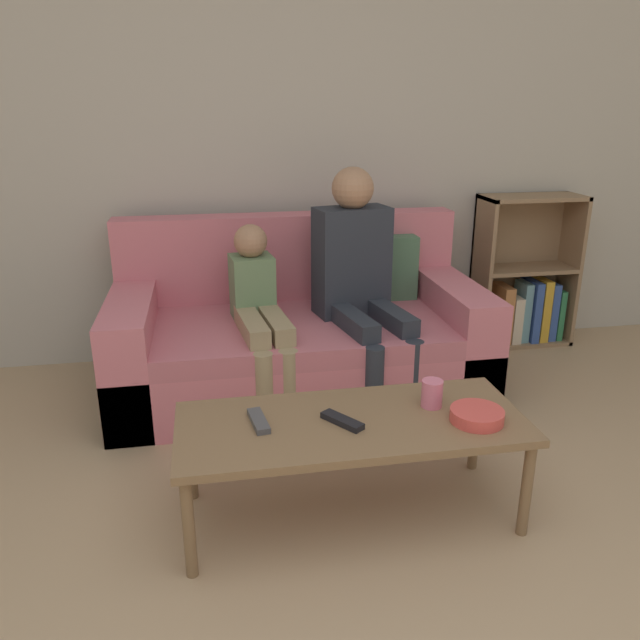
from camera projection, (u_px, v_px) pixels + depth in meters
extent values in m
cube|color=#B7B2A8|center=(270.00, 134.00, 3.53)|extent=(12.00, 0.06, 2.60)
cube|color=#D1707F|center=(299.00, 362.00, 3.35)|extent=(1.91, 0.97, 0.30)
cube|color=#C06775|center=(301.00, 332.00, 3.20)|extent=(1.47, 0.79, 0.10)
cube|color=#D1707F|center=(288.00, 256.00, 3.55)|extent=(1.91, 0.18, 0.48)
cube|color=#D1707F|center=(134.00, 350.00, 3.16)|extent=(0.22, 0.97, 0.56)
cube|color=#D1707F|center=(449.00, 329.00, 3.45)|extent=(0.22, 0.97, 0.56)
cube|color=#4C7556|center=(385.00, 268.00, 3.52)|extent=(0.36, 0.12, 0.36)
cube|color=#8E7051|center=(481.00, 273.00, 3.85)|extent=(0.02, 0.28, 0.94)
cube|color=#8E7051|center=(568.00, 269.00, 3.95)|extent=(0.02, 0.28, 0.94)
cube|color=#8E7051|center=(516.00, 266.00, 4.02)|extent=(0.61, 0.02, 0.94)
cube|color=#8E7051|center=(518.00, 340.00, 4.05)|extent=(0.61, 0.28, 0.02)
cube|color=#8E7051|center=(526.00, 268.00, 3.89)|extent=(0.57, 0.28, 0.02)
cube|color=#8E7051|center=(533.00, 197.00, 3.75)|extent=(0.61, 0.28, 0.02)
cube|color=beige|center=(483.00, 320.00, 3.94)|extent=(0.05, 0.22, 0.29)
cube|color=#B77542|center=(492.00, 320.00, 3.95)|extent=(0.04, 0.17, 0.29)
cube|color=#B77542|center=(501.00, 313.00, 3.95)|extent=(0.07, 0.21, 0.37)
cube|color=beige|center=(511.00, 317.00, 3.97)|extent=(0.06, 0.21, 0.30)
cube|color=#6699A8|center=(522.00, 311.00, 3.96)|extent=(0.05, 0.17, 0.38)
cube|color=#33519E|center=(530.00, 309.00, 3.98)|extent=(0.05, 0.23, 0.39)
cube|color=gold|center=(539.00, 308.00, 3.99)|extent=(0.05, 0.21, 0.40)
cube|color=#33519E|center=(548.00, 310.00, 4.00)|extent=(0.05, 0.18, 0.37)
cube|color=#2D7A4C|center=(555.00, 313.00, 4.02)|extent=(0.04, 0.18, 0.33)
cylinder|color=brown|center=(189.00, 528.00, 1.99)|extent=(0.04, 0.04, 0.37)
cylinder|color=brown|center=(526.00, 489.00, 2.19)|extent=(0.04, 0.04, 0.37)
cylinder|color=brown|center=(190.00, 456.00, 2.39)|extent=(0.04, 0.04, 0.37)
cylinder|color=brown|center=(475.00, 429.00, 2.59)|extent=(0.04, 0.04, 0.37)
cube|color=brown|center=(352.00, 424.00, 2.22)|extent=(1.24, 0.52, 0.03)
cylinder|color=#282D38|center=(374.00, 387.00, 2.93)|extent=(0.11, 0.11, 0.40)
cylinder|color=#282D38|center=(413.00, 380.00, 3.00)|extent=(0.11, 0.11, 0.40)
cube|color=#282D38|center=(353.00, 321.00, 3.07)|extent=(0.18, 0.45, 0.09)
cube|color=#282D38|center=(390.00, 316.00, 3.14)|extent=(0.18, 0.45, 0.09)
cube|color=#282D38|center=(351.00, 261.00, 3.26)|extent=(0.41, 0.27, 0.56)
sphere|color=#A87A5B|center=(353.00, 188.00, 3.13)|extent=(0.21, 0.21, 0.21)
cylinder|color=#9E8966|center=(264.00, 394.00, 2.86)|extent=(0.10, 0.10, 0.40)
cylinder|color=#9E8966|center=(289.00, 391.00, 2.89)|extent=(0.10, 0.10, 0.40)
cube|color=#9E8966|center=(252.00, 326.00, 3.01)|extent=(0.15, 0.44, 0.09)
cube|color=#9E8966|center=(275.00, 324.00, 3.04)|extent=(0.15, 0.44, 0.09)
cube|color=#66845B|center=(252.00, 287.00, 3.22)|extent=(0.23, 0.22, 0.33)
sphere|color=#A87A5B|center=(251.00, 241.00, 3.14)|extent=(0.17, 0.17, 0.17)
cylinder|color=pink|center=(432.00, 393.00, 2.30)|extent=(0.08, 0.08, 0.10)
cube|color=black|center=(342.00, 421.00, 2.19)|extent=(0.14, 0.17, 0.02)
cube|color=#47474C|center=(259.00, 421.00, 2.19)|extent=(0.07, 0.17, 0.02)
cylinder|color=#DB4C47|center=(477.00, 415.00, 2.20)|extent=(0.19, 0.19, 0.05)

